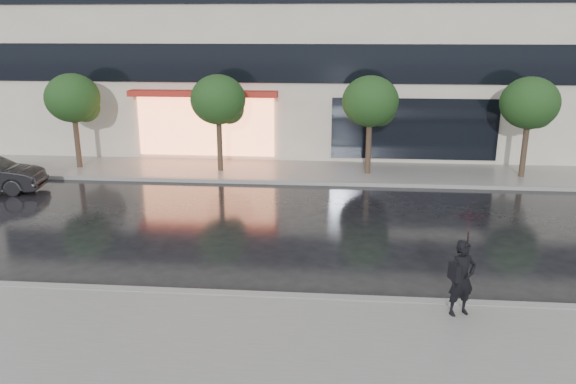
# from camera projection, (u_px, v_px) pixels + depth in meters

# --- Properties ---
(ground) EXTENTS (120.00, 120.00, 0.00)m
(ground) POSITION_uv_depth(u_px,v_px,m) (260.00, 280.00, 13.29)
(ground) COLOR black
(ground) RESTS_ON ground
(sidewalk_near) EXTENTS (60.00, 4.50, 0.12)m
(sidewalk_near) POSITION_uv_depth(u_px,v_px,m) (236.00, 353.00, 10.16)
(sidewalk_near) COLOR slate
(sidewalk_near) RESTS_ON ground
(sidewalk_far) EXTENTS (60.00, 3.50, 0.12)m
(sidewalk_far) POSITION_uv_depth(u_px,v_px,m) (294.00, 171.00, 23.07)
(sidewalk_far) COLOR slate
(sidewalk_far) RESTS_ON ground
(curb_near) EXTENTS (60.00, 0.25, 0.14)m
(curb_near) POSITION_uv_depth(u_px,v_px,m) (254.00, 296.00, 12.31)
(curb_near) COLOR gray
(curb_near) RESTS_ON ground
(curb_far) EXTENTS (60.00, 0.25, 0.14)m
(curb_far) POSITION_uv_depth(u_px,v_px,m) (290.00, 182.00, 21.39)
(curb_far) COLOR gray
(curb_far) RESTS_ON ground
(tree_far_west) EXTENTS (2.20, 2.20, 3.99)m
(tree_far_west) POSITION_uv_depth(u_px,v_px,m) (75.00, 100.00, 22.80)
(tree_far_west) COLOR #33261C
(tree_far_west) RESTS_ON ground
(tree_mid_west) EXTENTS (2.20, 2.20, 3.99)m
(tree_mid_west) POSITION_uv_depth(u_px,v_px,m) (220.00, 101.00, 22.30)
(tree_mid_west) COLOR #33261C
(tree_mid_west) RESTS_ON ground
(tree_mid_east) EXTENTS (2.20, 2.20, 3.99)m
(tree_mid_east) POSITION_uv_depth(u_px,v_px,m) (372.00, 103.00, 21.80)
(tree_mid_east) COLOR #33261C
(tree_mid_east) RESTS_ON ground
(tree_far_east) EXTENTS (2.20, 2.20, 3.99)m
(tree_far_east) POSITION_uv_depth(u_px,v_px,m) (531.00, 105.00, 21.30)
(tree_far_east) COLOR #33261C
(tree_far_east) RESTS_ON ground
(pedestrian_with_umbrella) EXTENTS (1.10, 1.11, 2.19)m
(pedestrian_with_umbrella) POSITION_uv_depth(u_px,v_px,m) (466.00, 249.00, 11.07)
(pedestrian_with_umbrella) COLOR black
(pedestrian_with_umbrella) RESTS_ON sidewalk_near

